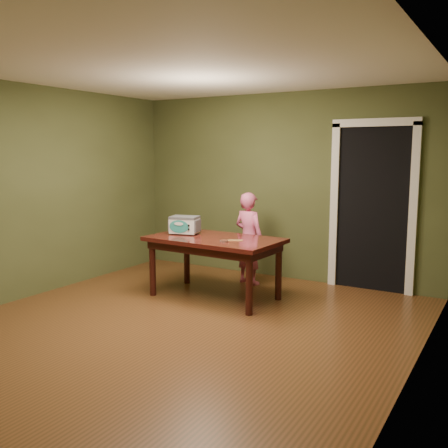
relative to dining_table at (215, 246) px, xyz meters
name	(u,v)px	position (x,y,z in m)	size (l,w,h in m)	color
floor	(177,328)	(0.25, -1.13, -0.65)	(5.00, 5.00, 0.00)	brown
room_shell	(175,160)	(0.25, -1.13, 1.06)	(4.52, 5.02, 2.61)	#4A532C
doorway	(378,207)	(1.55, 1.65, 0.41)	(1.10, 0.66, 2.25)	black
dining_table	(215,246)	(0.00, 0.00, 0.00)	(1.64, 0.97, 0.75)	black
toy_oven	(185,224)	(-0.48, 0.04, 0.22)	(0.41, 0.33, 0.23)	#4C4F54
baking_pan	(224,241)	(0.25, -0.19, 0.11)	(0.10, 0.10, 0.02)	silver
spatula	(235,240)	(0.32, -0.05, 0.10)	(0.18, 0.03, 0.01)	#F6CF6B
child	(249,238)	(0.05, 0.81, -0.03)	(0.46, 0.30, 1.25)	#DD5B86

